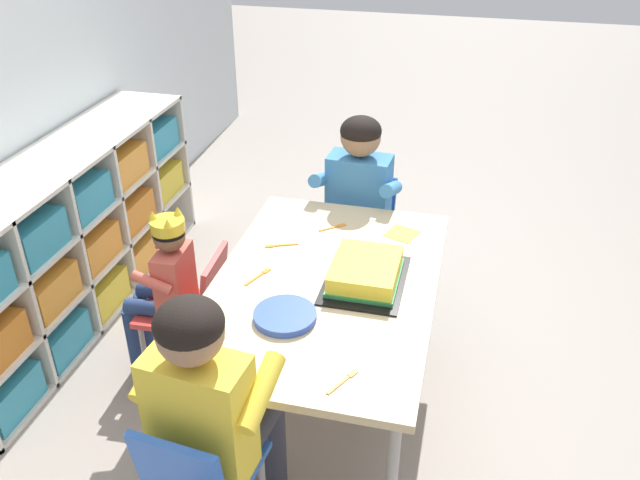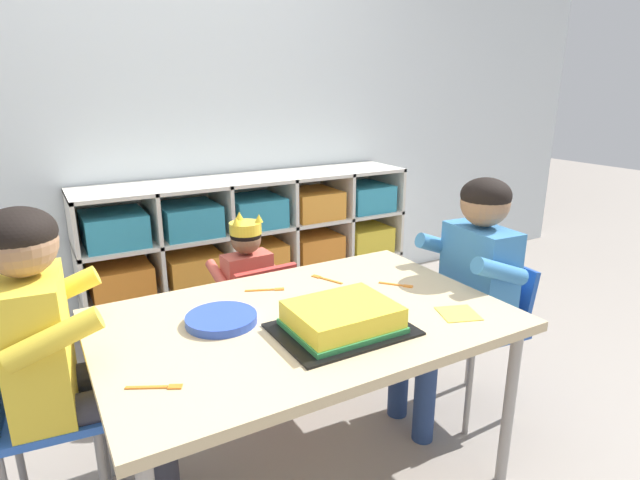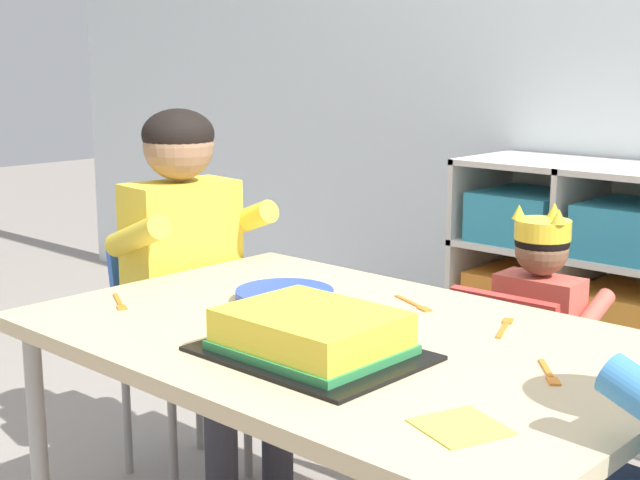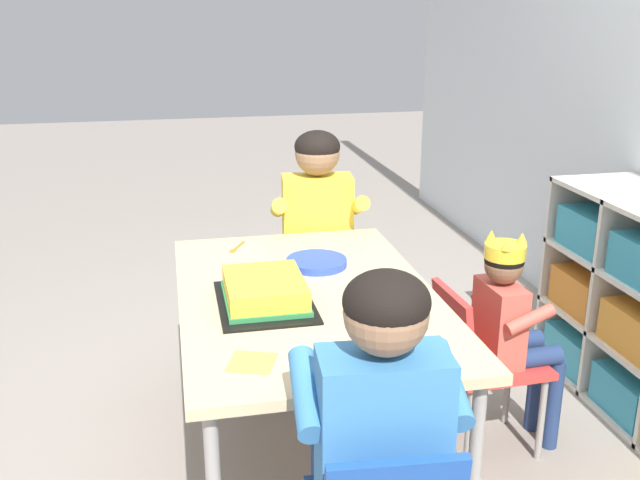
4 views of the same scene
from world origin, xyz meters
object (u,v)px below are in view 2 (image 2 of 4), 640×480
object	(u,v)px
paper_plate_stack	(221,319)
fork_near_cake_tray	(398,285)
child_with_crown	(244,279)
activity_table	(305,329)
classroom_chair_adult_side	(31,414)
adult_helper_seated	(62,339)
fork_by_napkin	(158,387)
classroom_chair_guest_side	(483,320)
fork_scattered_mid_table	(267,290)
fork_near_child_seat	(325,279)
classroom_chair_blue	(255,317)
birthday_cake_on_tray	(342,319)
guest_at_table_side	(467,276)

from	to	relation	value
paper_plate_stack	fork_near_cake_tray	xyz separation A→B (m)	(0.68, -0.03, -0.01)
child_with_crown	activity_table	bearing A→B (deg)	81.88
classroom_chair_adult_side	adult_helper_seated	xyz separation A→B (m)	(0.11, -0.01, 0.22)
fork_by_napkin	classroom_chair_guest_side	bearing A→B (deg)	-144.24
paper_plate_stack	fork_scattered_mid_table	bearing A→B (deg)	36.48
activity_table	classroom_chair_adult_side	xyz separation A→B (m)	(-0.81, 0.20, -0.16)
classroom_chair_adult_side	fork_near_child_seat	world-z (taller)	classroom_chair_adult_side
fork_by_napkin	classroom_chair_blue	bearing A→B (deg)	-99.21
birthday_cake_on_tray	fork_by_napkin	xyz separation A→B (m)	(-0.56, -0.04, -0.03)
adult_helper_seated	fork_scattered_mid_table	size ratio (longest dim) A/B	7.59
guest_at_table_side	paper_plate_stack	distance (m)	1.00
fork_near_cake_tray	classroom_chair_adult_side	bearing A→B (deg)	43.45
child_with_crown	birthday_cake_on_tray	bearing A→B (deg)	86.13
classroom_chair_blue	adult_helper_seated	xyz separation A→B (m)	(-0.77, -0.41, 0.28)
classroom_chair_adult_side	classroom_chair_blue	bearing A→B (deg)	-59.24
child_with_crown	classroom_chair_adult_side	xyz separation A→B (m)	(-0.87, -0.51, -0.08)
activity_table	child_with_crown	distance (m)	0.72
adult_helper_seated	fork_near_cake_tray	world-z (taller)	adult_helper_seated
child_with_crown	paper_plate_stack	bearing A→B (deg)	60.30
classroom_chair_blue	classroom_chair_guest_side	bearing A→B (deg)	140.68
guest_at_table_side	adult_helper_seated	bearing A→B (deg)	-91.82
classroom_chair_adult_side	guest_at_table_side	size ratio (longest dim) A/B	0.67
classroom_chair_adult_side	fork_near_cake_tray	xyz separation A→B (m)	(1.23, -0.14, 0.21)
classroom_chair_adult_side	adult_helper_seated	distance (m)	0.25
classroom_chair_guest_side	fork_near_child_seat	world-z (taller)	classroom_chair_guest_side
adult_helper_seated	fork_by_napkin	distance (m)	0.41
classroom_chair_blue	classroom_chair_adult_side	world-z (taller)	classroom_chair_adult_side
child_with_crown	classroom_chair_guest_side	world-z (taller)	child_with_crown
activity_table	paper_plate_stack	distance (m)	0.27
guest_at_table_side	paper_plate_stack	xyz separation A→B (m)	(-1.00, 0.06, 0.03)
activity_table	fork_near_cake_tray	world-z (taller)	fork_near_cake_tray
paper_plate_stack	fork_by_napkin	distance (m)	0.37
activity_table	classroom_chair_guest_side	world-z (taller)	classroom_chair_guest_side
classroom_chair_adult_side	fork_near_child_seat	size ratio (longest dim) A/B	5.05
birthday_cake_on_tray	fork_scattered_mid_table	xyz separation A→B (m)	(-0.07, 0.41, -0.03)
activity_table	adult_helper_seated	distance (m)	0.72
fork_near_child_seat	fork_scattered_mid_table	size ratio (longest dim) A/B	0.98
adult_helper_seated	guest_at_table_side	size ratio (longest dim) A/B	1.03
adult_helper_seated	fork_near_child_seat	bearing A→B (deg)	-79.98
paper_plate_stack	classroom_chair_adult_side	bearing A→B (deg)	168.44
guest_at_table_side	fork_scattered_mid_table	bearing A→B (deg)	-102.44
adult_helper_seated	fork_scattered_mid_table	bearing A→B (deg)	-77.77
child_with_crown	fork_by_napkin	xyz separation A→B (m)	(-0.58, -0.89, 0.13)
activity_table	fork_by_napkin	bearing A→B (deg)	-160.13
child_with_crown	paper_plate_stack	world-z (taller)	child_with_crown
child_with_crown	fork_by_napkin	bearing A→B (deg)	54.39
activity_table	fork_near_child_seat	xyz separation A→B (m)	(0.22, 0.25, 0.05)
classroom_chair_blue	fork_near_child_seat	xyz separation A→B (m)	(0.15, -0.35, 0.27)
classroom_chair_adult_side	fork_by_napkin	size ratio (longest dim) A/B	5.23
fork_near_child_seat	fork_scattered_mid_table	world-z (taller)	same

